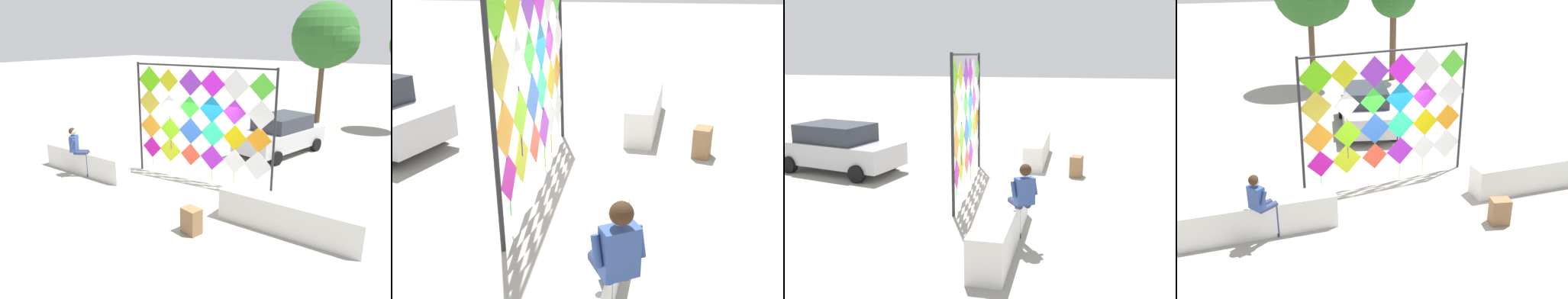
# 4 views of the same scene
# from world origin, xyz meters

# --- Properties ---
(ground) EXTENTS (120.00, 120.00, 0.00)m
(ground) POSITION_xyz_m (0.00, 0.00, 0.00)
(ground) COLOR #9E998E
(plaza_ledge_right) EXTENTS (3.48, 0.62, 0.80)m
(plaza_ledge_right) POSITION_xyz_m (3.59, -0.58, 0.40)
(plaza_ledge_right) COLOR silver
(plaza_ledge_right) RESTS_ON ground
(kite_display_rack) EXTENTS (4.73, 0.53, 3.67)m
(kite_display_rack) POSITION_xyz_m (0.03, 1.00, 2.12)
(kite_display_rack) COLOR #232328
(kite_display_rack) RESTS_ON ground
(seated_vendor) EXTENTS (0.79, 0.71, 1.64)m
(seated_vendor) POSITION_xyz_m (-3.52, -0.93, 0.98)
(seated_vendor) COLOR navy
(seated_vendor) RESTS_ON ground
(cardboard_box_large) EXTENTS (0.50, 0.41, 0.63)m
(cardboard_box_large) POSITION_xyz_m (1.75, -1.92, 0.31)
(cardboard_box_large) COLOR olive
(cardboard_box_large) RESTS_ON ground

